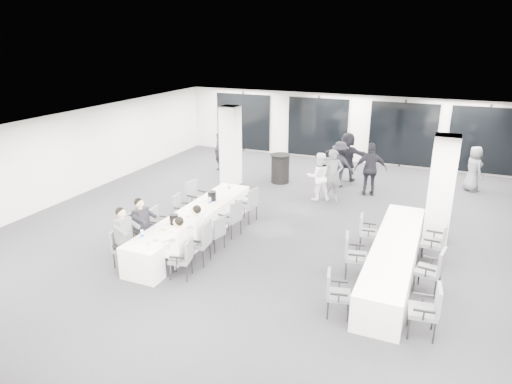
# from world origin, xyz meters

# --- Properties ---
(room) EXTENTS (14.04, 16.04, 2.84)m
(room) POSITION_xyz_m (0.89, 1.11, 1.39)
(room) COLOR #232328
(room) RESTS_ON ground
(column_left) EXTENTS (0.60, 0.60, 2.80)m
(column_left) POSITION_xyz_m (-2.80, 3.20, 1.40)
(column_left) COLOR white
(column_left) RESTS_ON floor
(column_right) EXTENTS (0.60, 0.60, 2.80)m
(column_right) POSITION_xyz_m (4.20, 1.00, 1.40)
(column_right) COLOR white
(column_right) RESTS_ON floor
(banquet_table_main) EXTENTS (0.90, 5.00, 0.75)m
(banquet_table_main) POSITION_xyz_m (-1.62, -1.36, 0.38)
(banquet_table_main) COLOR white
(banquet_table_main) RESTS_ON floor
(banquet_table_side) EXTENTS (0.90, 5.00, 0.75)m
(banquet_table_side) POSITION_xyz_m (3.42, -1.27, 0.38)
(banquet_table_side) COLOR white
(banquet_table_side) RESTS_ON floor
(cocktail_table) EXTENTS (0.75, 0.75, 1.04)m
(cocktail_table) POSITION_xyz_m (-1.25, 4.08, 0.53)
(cocktail_table) COLOR black
(cocktail_table) RESTS_ON floor
(chair_main_left_near) EXTENTS (0.53, 0.55, 0.87)m
(chair_main_left_near) POSITION_xyz_m (-2.44, -3.29, 0.50)
(chair_main_left_near) COLOR #4E5055
(chair_main_left_near) RESTS_ON floor
(chair_main_left_second) EXTENTS (0.57, 0.62, 1.04)m
(chair_main_left_second) POSITION_xyz_m (-2.46, -2.59, 0.59)
(chair_main_left_second) COLOR #4E5055
(chair_main_left_second) RESTS_ON floor
(chair_main_left_mid) EXTENTS (0.49, 0.53, 0.88)m
(chair_main_left_mid) POSITION_xyz_m (-2.44, -1.80, 0.50)
(chair_main_left_mid) COLOR #4E5055
(chair_main_left_mid) RESTS_ON floor
(chair_main_left_fourth) EXTENTS (0.48, 0.52, 0.88)m
(chair_main_left_fourth) POSITION_xyz_m (-2.44, -0.70, 0.50)
(chair_main_left_fourth) COLOR #4E5055
(chair_main_left_fourth) RESTS_ON floor
(chair_main_left_far) EXTENTS (0.59, 0.63, 1.03)m
(chair_main_left_far) POSITION_xyz_m (-2.46, 0.12, 0.59)
(chair_main_left_far) COLOR #4E5055
(chair_main_left_far) RESTS_ON floor
(chair_main_right_near) EXTENTS (0.55, 0.58, 0.91)m
(chair_main_right_near) POSITION_xyz_m (-0.79, -3.22, 0.52)
(chair_main_right_near) COLOR #4E5055
(chair_main_right_near) RESTS_ON floor
(chair_main_right_second) EXTENTS (0.58, 0.63, 1.03)m
(chair_main_right_second) POSITION_xyz_m (-0.78, -2.47, 0.59)
(chair_main_right_second) COLOR #4E5055
(chair_main_right_second) RESTS_ON floor
(chair_main_right_mid) EXTENTS (0.53, 0.55, 0.87)m
(chair_main_right_mid) POSITION_xyz_m (-0.79, -1.72, 0.50)
(chair_main_right_mid) COLOR #4E5055
(chair_main_right_mid) RESTS_ON floor
(chair_main_right_fourth) EXTENTS (0.58, 0.62, 0.99)m
(chair_main_right_fourth) POSITION_xyz_m (-0.78, -0.83, 0.56)
(chair_main_right_fourth) COLOR #4E5055
(chair_main_right_fourth) RESTS_ON floor
(chair_main_right_far) EXTENTS (0.57, 0.62, 1.01)m
(chair_main_right_far) POSITION_xyz_m (-0.78, 0.25, 0.58)
(chair_main_right_far) COLOR #4E5055
(chair_main_right_far) RESTS_ON floor
(chair_side_left_near) EXTENTS (0.54, 0.57, 0.90)m
(chair_side_left_near) POSITION_xyz_m (2.60, -3.32, 0.51)
(chair_side_left_near) COLOR #4E5055
(chair_side_left_near) RESTS_ON floor
(chair_side_left_mid) EXTENTS (0.58, 0.62, 0.98)m
(chair_side_left_mid) POSITION_xyz_m (2.59, -1.69, 0.56)
(chair_side_left_mid) COLOR #4E5055
(chair_side_left_mid) RESTS_ON floor
(chair_side_left_far) EXTENTS (0.49, 0.53, 0.87)m
(chair_side_left_far) POSITION_xyz_m (2.60, -0.15, 0.50)
(chair_side_left_far) COLOR #4E5055
(chair_side_left_far) RESTS_ON floor
(chair_side_right_near) EXTENTS (0.55, 0.60, 1.00)m
(chair_side_right_near) POSITION_xyz_m (4.26, -3.31, 0.57)
(chair_side_right_near) COLOR #4E5055
(chair_side_right_near) RESTS_ON floor
(chair_side_right_mid) EXTENTS (0.58, 0.62, 1.00)m
(chair_side_right_mid) POSITION_xyz_m (4.26, -1.75, 0.57)
(chair_side_right_mid) COLOR #4E5055
(chair_side_right_mid) RESTS_ON floor
(chair_side_right_far) EXTENTS (0.55, 0.61, 1.03)m
(chair_side_right_far) POSITION_xyz_m (4.26, -0.33, 0.59)
(chair_side_right_far) COLOR #4E5055
(chair_side_right_far) RESTS_ON floor
(seated_guest_a) EXTENTS (0.50, 0.38, 1.44)m
(seated_guest_a) POSITION_xyz_m (-2.28, -3.28, 0.81)
(seated_guest_a) COLOR #54575B
(seated_guest_a) RESTS_ON floor
(seated_guest_b) EXTENTS (0.50, 0.38, 1.44)m
(seated_guest_b) POSITION_xyz_m (-2.28, -2.60, 0.81)
(seated_guest_b) COLOR black
(seated_guest_b) RESTS_ON floor
(seated_guest_c) EXTENTS (0.50, 0.38, 1.44)m
(seated_guest_c) POSITION_xyz_m (-0.95, -3.24, 0.81)
(seated_guest_c) COLOR white
(seated_guest_c) RESTS_ON floor
(seated_guest_d) EXTENTS (0.50, 0.38, 1.44)m
(seated_guest_d) POSITION_xyz_m (-0.95, -2.49, 0.81)
(seated_guest_d) COLOR white
(seated_guest_d) RESTS_ON floor
(standing_guest_a) EXTENTS (0.87, 0.80, 1.91)m
(standing_guest_a) POSITION_xyz_m (0.96, 2.94, 0.95)
(standing_guest_a) COLOR #54575B
(standing_guest_a) RESTS_ON floor
(standing_guest_b) EXTENTS (1.01, 0.87, 1.79)m
(standing_guest_b) POSITION_xyz_m (0.54, 2.82, 0.89)
(standing_guest_b) COLOR white
(standing_guest_b) RESTS_ON floor
(standing_guest_c) EXTENTS (1.28, 0.81, 1.83)m
(standing_guest_c) POSITION_xyz_m (0.82, 4.46, 0.92)
(standing_guest_c) COLOR black
(standing_guest_c) RESTS_ON floor
(standing_guest_d) EXTENTS (1.33, 0.97, 2.03)m
(standing_guest_d) POSITION_xyz_m (1.98, 3.93, 1.02)
(standing_guest_d) COLOR black
(standing_guest_d) RESTS_ON floor
(standing_guest_e) EXTENTS (0.88, 0.99, 1.76)m
(standing_guest_e) POSITION_xyz_m (5.14, 5.83, 0.88)
(standing_guest_e) COLOR #54575B
(standing_guest_e) RESTS_ON floor
(standing_guest_f) EXTENTS (1.94, 0.90, 2.05)m
(standing_guest_f) POSITION_xyz_m (0.90, 5.27, 1.02)
(standing_guest_f) COLOR black
(standing_guest_f) RESTS_ON floor
(standing_guest_g) EXTENTS (0.81, 0.78, 1.73)m
(standing_guest_g) POSITION_xyz_m (-3.98, 4.57, 0.86)
(standing_guest_g) COLOR black
(standing_guest_g) RESTS_ON floor
(standing_guest_h) EXTENTS (0.83, 0.96, 1.71)m
(standing_guest_h) POSITION_xyz_m (4.17, 3.02, 0.86)
(standing_guest_h) COLOR black
(standing_guest_h) RESTS_ON floor
(ice_bucket_near) EXTENTS (0.22, 0.22, 0.24)m
(ice_bucket_near) POSITION_xyz_m (-1.66, -2.23, 0.87)
(ice_bucket_near) COLOR black
(ice_bucket_near) RESTS_ON banquet_table_main
(ice_bucket_far) EXTENTS (0.23, 0.23, 0.27)m
(ice_bucket_far) POSITION_xyz_m (-1.60, -0.40, 0.88)
(ice_bucket_far) COLOR black
(ice_bucket_far) RESTS_ON banquet_table_main
(water_bottle_a) EXTENTS (0.07, 0.07, 0.22)m
(water_bottle_a) POSITION_xyz_m (-1.84, -3.24, 0.86)
(water_bottle_a) COLOR silver
(water_bottle_a) RESTS_ON banquet_table_main
(water_bottle_b) EXTENTS (0.07, 0.07, 0.21)m
(water_bottle_b) POSITION_xyz_m (-1.49, -0.74, 0.86)
(water_bottle_b) COLOR silver
(water_bottle_b) RESTS_ON banquet_table_main
(water_bottle_c) EXTENTS (0.06, 0.06, 0.19)m
(water_bottle_c) POSITION_xyz_m (-1.58, 0.61, 0.85)
(water_bottle_c) COLOR silver
(water_bottle_c) RESTS_ON banquet_table_main
(plate_a) EXTENTS (0.20, 0.20, 0.03)m
(plate_a) POSITION_xyz_m (-1.68, -2.67, 0.76)
(plate_a) COLOR white
(plate_a) RESTS_ON banquet_table_main
(plate_b) EXTENTS (0.22, 0.22, 0.03)m
(plate_b) POSITION_xyz_m (-1.50, -3.22, 0.76)
(plate_b) COLOR white
(plate_b) RESTS_ON banquet_table_main
(plate_c) EXTENTS (0.18, 0.18, 0.03)m
(plate_c) POSITION_xyz_m (-1.56, -1.70, 0.76)
(plate_c) COLOR white
(plate_c) RESTS_ON banquet_table_main
(wine_glass) EXTENTS (0.08, 0.08, 0.21)m
(wine_glass) POSITION_xyz_m (-1.38, -3.64, 0.91)
(wine_glass) COLOR silver
(wine_glass) RESTS_ON banquet_table_main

